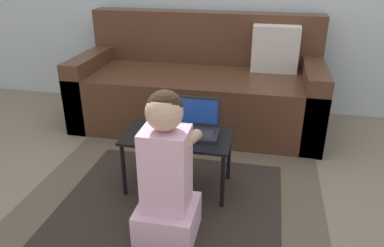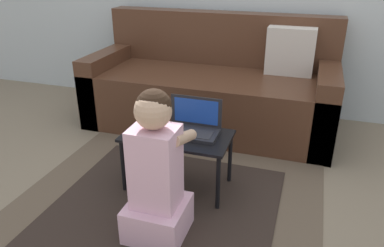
{
  "view_description": "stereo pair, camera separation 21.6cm",
  "coord_description": "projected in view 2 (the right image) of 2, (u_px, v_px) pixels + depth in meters",
  "views": [
    {
      "loc": [
        0.33,
        -1.91,
        1.3
      ],
      "look_at": [
        -0.07,
        0.01,
        0.41
      ],
      "focal_mm": 35.0,
      "sensor_mm": 36.0,
      "label": 1
    },
    {
      "loc": [
        0.54,
        -1.86,
        1.3
      ],
      "look_at": [
        -0.07,
        0.01,
        0.41
      ],
      "focal_mm": 35.0,
      "sensor_mm": 36.0,
      "label": 2
    }
  ],
  "objects": [
    {
      "name": "laptop",
      "position": [
        192.0,
        128.0,
        2.17
      ],
      "size": [
        0.31,
        0.19,
        0.2
      ],
      "color": "#232328",
      "rests_on": "laptop_desk"
    },
    {
      "name": "area_rug",
      "position": [
        165.0,
        206.0,
        2.12
      ],
      "size": [
        1.71,
        1.57,
        0.01
      ],
      "color": "brown",
      "rests_on": "ground_plane"
    },
    {
      "name": "couch",
      "position": [
        212.0,
        89.0,
        3.06
      ],
      "size": [
        1.94,
        0.83,
        0.87
      ],
      "color": "#4C2D1E",
      "rests_on": "ground_plane"
    },
    {
      "name": "computer_mouse",
      "position": [
        154.0,
        129.0,
        2.19
      ],
      "size": [
        0.07,
        0.1,
        0.04
      ],
      "color": "black",
      "rests_on": "laptop_desk"
    },
    {
      "name": "person_seated",
      "position": [
        156.0,
        174.0,
        1.78
      ],
      "size": [
        0.29,
        0.4,
        0.78
      ],
      "color": "#E5B2CC",
      "rests_on": "ground_plane"
    },
    {
      "name": "laptop_desk",
      "position": [
        177.0,
        141.0,
        2.18
      ],
      "size": [
        0.62,
        0.34,
        0.35
      ],
      "color": "black",
      "rests_on": "ground_plane"
    },
    {
      "name": "ground_plane",
      "position": [
        203.0,
        187.0,
        2.3
      ],
      "size": [
        16.0,
        16.0,
        0.0
      ],
      "primitive_type": "plane",
      "color": "#7F705B"
    }
  ]
}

